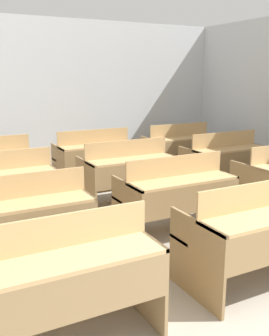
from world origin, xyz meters
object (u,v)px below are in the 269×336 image
at_px(bench_second_left, 23,220).
at_px(bench_third_right, 225,159).
at_px(bench_front_left, 64,278).
at_px(bench_front_center, 257,232).
at_px(bench_third_left, 2,187).
at_px(bench_back_center, 95,156).
at_px(bench_second_center, 176,194).
at_px(wastepaper_bin, 204,153).
at_px(bench_back_right, 180,147).
at_px(bench_third_center, 128,171).

height_order(bench_second_left, bench_third_right, same).
relative_size(bench_front_left, bench_front_center, 1.00).
bearing_deg(bench_third_left, bench_back_center, 35.59).
height_order(bench_second_center, bench_back_center, same).
bearing_deg(bench_second_center, bench_second_left, -179.56).
bearing_deg(wastepaper_bin, bench_back_right, -151.00).
height_order(bench_back_right, wastepaper_bin, bench_back_right).
distance_m(bench_front_center, bench_back_right, 4.22).
height_order(bench_front_left, wastepaper_bin, bench_front_left).
relative_size(bench_second_left, bench_third_left, 1.00).
xyz_separation_m(bench_front_left, bench_front_center, (1.78, -0.02, 0.00)).
bearing_deg(bench_back_center, bench_front_left, -115.03).
relative_size(bench_front_left, bench_second_center, 1.00).
xyz_separation_m(bench_second_center, bench_third_center, (-0.00, 1.27, 0.00)).
bearing_deg(bench_front_center, bench_back_center, 90.03).
xyz_separation_m(bench_front_left, bench_third_center, (1.78, 2.55, 0.00)).
xyz_separation_m(bench_second_center, bench_third_left, (-1.78, 1.26, 0.00)).
bearing_deg(bench_third_left, bench_second_left, -90.74).
xyz_separation_m(bench_second_left, bench_back_right, (3.56, 2.55, 0.00)).
bearing_deg(bench_front_left, bench_front_center, -0.50).
xyz_separation_m(bench_second_left, bench_back_center, (1.79, 2.54, 0.00)).
relative_size(bench_third_center, bench_third_right, 1.00).
distance_m(bench_front_center, bench_third_center, 2.56).
height_order(bench_front_center, bench_second_left, same).
bearing_deg(bench_second_center, bench_third_center, 90.15).
relative_size(bench_second_center, bench_third_center, 1.00).
bearing_deg(bench_back_right, bench_second_left, -144.39).
xyz_separation_m(bench_front_center, bench_third_center, (0.00, 2.56, 0.00)).
bearing_deg(bench_third_left, bench_back_right, 19.76).
height_order(bench_second_center, bench_third_left, same).
relative_size(bench_second_left, bench_second_center, 1.00).
distance_m(bench_second_center, bench_back_right, 3.10).
height_order(bench_third_center, wastepaper_bin, bench_third_center).
xyz_separation_m(bench_front_left, bench_back_center, (1.78, 3.81, 0.00)).
bearing_deg(bench_second_left, bench_back_right, 35.61).
height_order(bench_third_center, bench_third_right, same).
bearing_deg(bench_third_left, wastepaper_bin, 21.98).
height_order(bench_front_center, bench_third_right, same).
xyz_separation_m(bench_front_center, wastepaper_bin, (2.82, 4.41, -0.30)).
bearing_deg(bench_second_left, bench_back_center, 54.94).
height_order(bench_second_center, bench_back_right, same).
relative_size(bench_second_left, bench_third_center, 1.00).
height_order(bench_front_left, bench_front_center, same).
xyz_separation_m(bench_third_center, wastepaper_bin, (2.82, 1.85, -0.30)).
distance_m(bench_third_left, bench_back_center, 2.18).
xyz_separation_m(bench_second_left, bench_third_center, (1.79, 1.28, 0.00)).
xyz_separation_m(bench_front_center, bench_back_center, (-0.00, 3.82, 0.00)).
xyz_separation_m(bench_third_left, bench_third_center, (1.77, 0.00, 0.00)).
relative_size(bench_second_left, bench_back_right, 1.00).
bearing_deg(bench_front_center, wastepaper_bin, 57.41).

